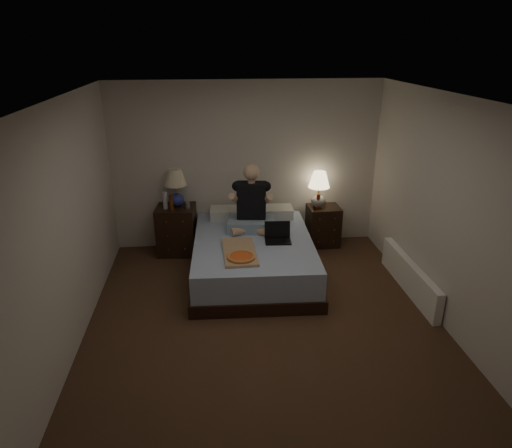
{
  "coord_description": "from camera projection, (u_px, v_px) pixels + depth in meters",
  "views": [
    {
      "loc": [
        -0.57,
        -4.4,
        3.0
      ],
      "look_at": [
        0.0,
        0.9,
        0.85
      ],
      "focal_mm": 32.0,
      "sensor_mm": 36.0,
      "label": 1
    }
  ],
  "objects": [
    {
      "name": "laptop",
      "position": [
        278.0,
        233.0,
        6.0
      ],
      "size": [
        0.36,
        0.3,
        0.24
      ],
      "primitive_type": null,
      "rotation": [
        0.0,
        0.0,
        -0.06
      ],
      "color": "black",
      "rests_on": "bed"
    },
    {
      "name": "water_bottle",
      "position": [
        165.0,
        201.0,
        6.59
      ],
      "size": [
        0.07,
        0.07,
        0.25
      ],
      "primitive_type": "cylinder",
      "color": "silver",
      "rests_on": "nightstand_left"
    },
    {
      "name": "wall_right",
      "position": [
        447.0,
        213.0,
        4.97
      ],
      "size": [
        0.0,
        4.5,
        2.5
      ],
      "primitive_type": "cube",
      "rotation": [
        1.57,
        0.0,
        -1.57
      ],
      "color": "beige",
      "rests_on": "ground"
    },
    {
      "name": "wall_back",
      "position": [
        246.0,
        166.0,
        6.84
      ],
      "size": [
        4.0,
        0.0,
        2.5
      ],
      "primitive_type": "cube",
      "rotation": [
        1.57,
        0.0,
        0.0
      ],
      "color": "beige",
      "rests_on": "ground"
    },
    {
      "name": "nightstand_left",
      "position": [
        177.0,
        230.0,
        6.84
      ],
      "size": [
        0.6,
        0.55,
        0.72
      ],
      "primitive_type": "cube",
      "rotation": [
        0.0,
        0.0,
        -0.09
      ],
      "color": "black",
      "rests_on": "floor"
    },
    {
      "name": "ceiling",
      "position": [
        266.0,
        98.0,
        4.3
      ],
      "size": [
        4.0,
        4.5,
        0.0
      ],
      "primitive_type": "cube",
      "rotation": [
        3.14,
        0.0,
        0.0
      ],
      "color": "white",
      "rests_on": "ground"
    },
    {
      "name": "beer_bottle_left",
      "position": [
        171.0,
        203.0,
        6.54
      ],
      "size": [
        0.06,
        0.06,
        0.23
      ],
      "primitive_type": "cylinder",
      "color": "#52240B",
      "rests_on": "nightstand_left"
    },
    {
      "name": "wall_front",
      "position": [
        312.0,
        359.0,
        2.7
      ],
      "size": [
        4.0,
        0.0,
        2.5
      ],
      "primitive_type": "cube",
      "rotation": [
        -1.57,
        0.0,
        0.0
      ],
      "color": "beige",
      "rests_on": "ground"
    },
    {
      "name": "pizza_box",
      "position": [
        241.0,
        258.0,
        5.51
      ],
      "size": [
        0.41,
        0.77,
        0.08
      ],
      "primitive_type": null,
      "rotation": [
        0.0,
        0.0,
        0.02
      ],
      "color": "tan",
      "rests_on": "bed"
    },
    {
      "name": "beer_bottle_right",
      "position": [
        318.0,
        201.0,
        6.9
      ],
      "size": [
        0.06,
        0.06,
        0.23
      ],
      "primitive_type": "cylinder",
      "color": "#5F1F0D",
      "rests_on": "nightstand_right"
    },
    {
      "name": "soda_can",
      "position": [
        188.0,
        205.0,
        6.62
      ],
      "size": [
        0.07,
        0.07,
        0.1
      ],
      "primitive_type": "cylinder",
      "color": "#B5B5B0",
      "rests_on": "nightstand_left"
    },
    {
      "name": "floor",
      "position": [
        264.0,
        322.0,
        5.24
      ],
      "size": [
        4.0,
        4.5,
        0.0
      ],
      "primitive_type": "cube",
      "color": "#523323",
      "rests_on": "ground"
    },
    {
      "name": "nightstand_right",
      "position": [
        323.0,
        226.0,
        7.13
      ],
      "size": [
        0.49,
        0.44,
        0.62
      ],
      "primitive_type": "cube",
      "rotation": [
        0.0,
        0.0,
        0.02
      ],
      "color": "black",
      "rests_on": "floor"
    },
    {
      "name": "lamp_right",
      "position": [
        319.0,
        190.0,
        6.9
      ],
      "size": [
        0.33,
        0.33,
        0.56
      ],
      "primitive_type": null,
      "rotation": [
        0.0,
        0.0,
        -0.02
      ],
      "color": "gray",
      "rests_on": "nightstand_right"
    },
    {
      "name": "wall_left",
      "position": [
        68.0,
        228.0,
        4.57
      ],
      "size": [
        0.0,
        4.5,
        2.5
      ],
      "primitive_type": "cube",
      "rotation": [
        1.57,
        0.0,
        1.57
      ],
      "color": "beige",
      "rests_on": "ground"
    },
    {
      "name": "bed",
      "position": [
        253.0,
        257.0,
        6.21
      ],
      "size": [
        1.65,
        2.15,
        0.52
      ],
      "primitive_type": "cube",
      "rotation": [
        0.0,
        0.0,
        -0.04
      ],
      "color": "#5F82BF",
      "rests_on": "floor"
    },
    {
      "name": "lamp_left",
      "position": [
        176.0,
        188.0,
        6.65
      ],
      "size": [
        0.37,
        0.37,
        0.56
      ],
      "primitive_type": null,
      "rotation": [
        0.0,
        0.0,
        -0.15
      ],
      "color": "#283594",
      "rests_on": "nightstand_left"
    },
    {
      "name": "person",
      "position": [
        251.0,
        198.0,
        6.26
      ],
      "size": [
        0.72,
        0.6,
        0.93
      ],
      "primitive_type": null,
      "rotation": [
        0.0,
        0.0,
        -0.14
      ],
      "color": "black",
      "rests_on": "bed"
    },
    {
      "name": "radiator",
      "position": [
        409.0,
        277.0,
        5.82
      ],
      "size": [
        0.1,
        1.6,
        0.4
      ],
      "primitive_type": "cube",
      "color": "white",
      "rests_on": "floor"
    }
  ]
}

